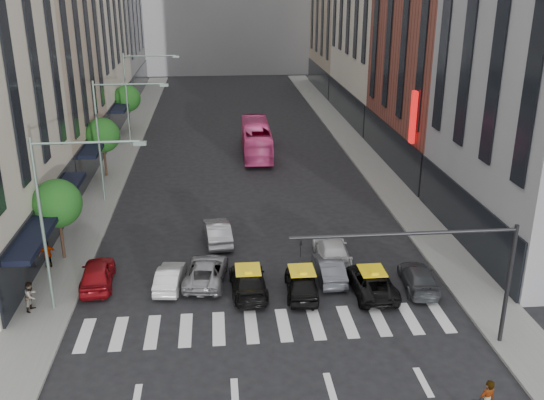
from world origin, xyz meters
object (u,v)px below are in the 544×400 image
object	(u,v)px
streetlamp_mid	(110,125)
taxi_center	(302,282)
streetlamp_near	(59,203)
pedestrian_far	(48,254)
car_white_front	(170,277)
car_red	(97,274)
taxi_left	(248,281)
streetlamp_far	(136,87)
bus	(256,139)
pedestrian_near	(31,296)

from	to	relation	value
streetlamp_mid	taxi_center	xyz separation A→B (m)	(11.94, -15.55, -5.19)
streetlamp_near	pedestrian_far	size ratio (longest dim) A/B	5.44
car_white_front	car_red	bearing A→B (deg)	-2.24
car_red	streetlamp_mid	bearing A→B (deg)	-90.27
streetlamp_mid	taxi_left	size ratio (longest dim) A/B	1.93
pedestrian_far	streetlamp_far	bearing A→B (deg)	-115.47
streetlamp_mid	car_white_front	xyz separation A→B (m)	(4.84, -14.06, -5.29)
bus	pedestrian_far	world-z (taller)	bus
car_white_front	pedestrian_far	bearing A→B (deg)	-15.54
streetlamp_near	car_red	distance (m)	5.82
streetlamp_mid	pedestrian_near	xyz separation A→B (m)	(-1.98, -16.10, -4.96)
streetlamp_far	taxi_center	xyz separation A→B (m)	(11.94, -31.55, -5.19)
car_red	car_white_front	bearing A→B (deg)	167.92
pedestrian_far	pedestrian_near	bearing A→B (deg)	73.58
streetlamp_far	taxi_center	world-z (taller)	streetlamp_far
streetlamp_near	pedestrian_far	world-z (taller)	streetlamp_near
streetlamp_near	taxi_center	distance (m)	13.03
streetlamp_far	taxi_center	distance (m)	34.13
car_white_front	streetlamp_far	bearing A→B (deg)	-74.85
car_white_front	taxi_center	xyz separation A→B (m)	(7.10, -1.48, 0.10)
streetlamp_mid	pedestrian_near	world-z (taller)	streetlamp_mid
streetlamp_far	car_white_front	size ratio (longest dim) A/B	2.43
car_white_front	taxi_left	world-z (taller)	taxi_left
streetlamp_mid	car_red	size ratio (longest dim) A/B	2.11
streetlamp_far	bus	distance (m)	12.98
car_red	pedestrian_near	bearing A→B (deg)	38.96
streetlamp_mid	car_red	bearing A→B (deg)	-86.42
streetlamp_far	car_white_front	world-z (taller)	streetlamp_far
streetlamp_mid	taxi_center	world-z (taller)	streetlamp_mid
taxi_center	bus	world-z (taller)	bus
streetlamp_mid	taxi_left	distance (m)	18.34
pedestrian_far	streetlamp_mid	bearing A→B (deg)	-122.31
car_red	car_white_front	xyz separation A→B (m)	(4.00, -0.58, -0.12)
car_white_front	pedestrian_near	xyz separation A→B (m)	(-6.82, -2.04, 0.33)
bus	pedestrian_near	distance (m)	30.94
bus	pedestrian_far	size ratio (longest dim) A/B	6.54
streetlamp_mid	taxi_left	xyz separation A→B (m)	(9.10, -15.04, -5.23)
car_white_front	taxi_center	world-z (taller)	taxi_center
streetlamp_mid	car_white_front	distance (m)	15.79
car_red	taxi_left	bearing A→B (deg)	165.49
streetlamp_near	pedestrian_near	size ratio (longest dim) A/B	5.66
streetlamp_near	streetlamp_mid	world-z (taller)	same
taxi_left	bus	distance (m)	26.92
streetlamp_mid	bus	bearing A→B (deg)	45.78
streetlamp_near	car_white_front	distance (m)	7.43
taxi_left	pedestrian_far	bearing A→B (deg)	-20.75
car_white_front	pedestrian_near	distance (m)	7.13
car_red	pedestrian_far	bearing A→B (deg)	-39.19
streetlamp_near	streetlamp_far	size ratio (longest dim) A/B	1.00
car_red	streetlamp_far	bearing A→B (deg)	-92.21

